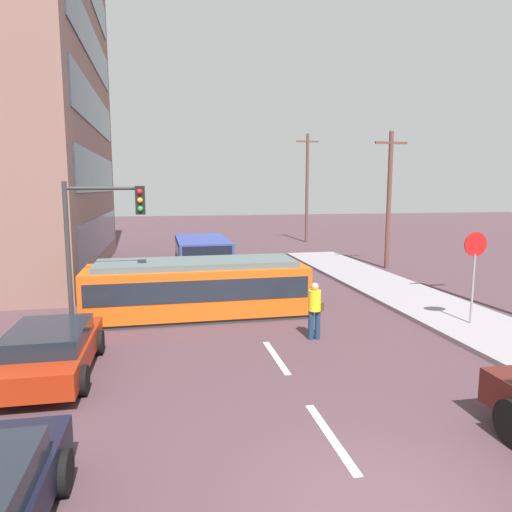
# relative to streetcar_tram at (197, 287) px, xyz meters

# --- Properties ---
(ground_plane) EXTENTS (120.00, 120.00, 0.00)m
(ground_plane) POSITION_rel_streetcar_tram_xyz_m (1.68, -0.42, -1.00)
(ground_plane) COLOR #4C343C
(sidewalk_curb_right) EXTENTS (3.20, 36.00, 0.14)m
(sidewalk_curb_right) POSITION_rel_streetcar_tram_xyz_m (8.48, -4.42, -0.93)
(sidewalk_curb_right) COLOR gray
(sidewalk_curb_right) RESTS_ON ground
(lane_stripe_1) EXTENTS (0.16, 2.40, 0.01)m
(lane_stripe_1) POSITION_rel_streetcar_tram_xyz_m (1.68, -8.42, -0.99)
(lane_stripe_1) COLOR silver
(lane_stripe_1) RESTS_ON ground
(lane_stripe_2) EXTENTS (0.16, 2.40, 0.01)m
(lane_stripe_2) POSITION_rel_streetcar_tram_xyz_m (1.68, -4.42, -0.99)
(lane_stripe_2) COLOR silver
(lane_stripe_2) RESTS_ON ground
(lane_stripe_3) EXTENTS (0.16, 2.40, 0.01)m
(lane_stripe_3) POSITION_rel_streetcar_tram_xyz_m (1.68, 6.00, -0.99)
(lane_stripe_3) COLOR silver
(lane_stripe_3) RESTS_ON ground
(lane_stripe_4) EXTENTS (0.16, 2.40, 0.01)m
(lane_stripe_4) POSITION_rel_streetcar_tram_xyz_m (1.68, 12.00, -0.99)
(lane_stripe_4) COLOR silver
(lane_stripe_4) RESTS_ON ground
(streetcar_tram) EXTENTS (7.41, 2.58, 1.93)m
(streetcar_tram) POSITION_rel_streetcar_tram_xyz_m (0.00, 0.00, 0.00)
(streetcar_tram) COLOR #DE5614
(streetcar_tram) RESTS_ON ground
(city_bus) EXTENTS (2.57, 5.23, 1.83)m
(city_bus) POSITION_rel_streetcar_tram_xyz_m (0.86, 7.79, 0.05)
(city_bus) COLOR #334191
(city_bus) RESTS_ON ground
(pedestrian_crossing) EXTENTS (0.50, 0.36, 1.67)m
(pedestrian_crossing) POSITION_rel_streetcar_tram_xyz_m (3.13, -3.22, -0.05)
(pedestrian_crossing) COLOR navy
(pedestrian_crossing) RESTS_ON ground
(parked_sedan_mid) EXTENTS (2.05, 4.21, 1.19)m
(parked_sedan_mid) POSITION_rel_streetcar_tram_xyz_m (-3.76, -4.54, -0.37)
(parked_sedan_mid) COLOR #A3270F
(parked_sedan_mid) RESTS_ON ground
(stop_sign) EXTENTS (0.76, 0.07, 2.88)m
(stop_sign) POSITION_rel_streetcar_tram_xyz_m (8.32, -3.10, 1.20)
(stop_sign) COLOR gray
(stop_sign) RESTS_ON sidewalk_curb_right
(traffic_light_mast) EXTENTS (2.31, 0.33, 4.54)m
(traffic_light_mast) POSITION_rel_streetcar_tram_xyz_m (-2.90, -1.38, 2.18)
(traffic_light_mast) COLOR #333333
(traffic_light_mast) RESTS_ON ground
(utility_pole_mid) EXTENTS (1.80, 0.24, 7.32)m
(utility_pole_mid) POSITION_rel_streetcar_tram_xyz_m (10.88, 7.56, 2.84)
(utility_pole_mid) COLOR brown
(utility_pole_mid) RESTS_ON ground
(utility_pole_far) EXTENTS (1.80, 0.24, 8.61)m
(utility_pole_far) POSITION_rel_streetcar_tram_xyz_m (10.43, 20.55, 3.49)
(utility_pole_far) COLOR brown
(utility_pole_far) RESTS_ON ground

